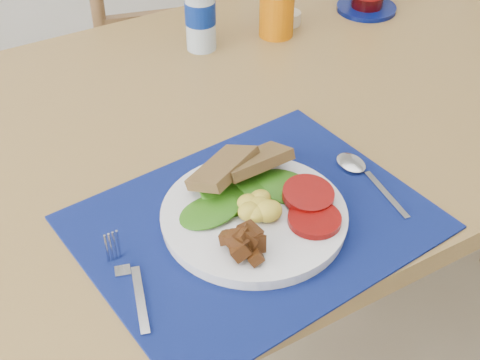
# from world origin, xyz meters

# --- Properties ---
(table) EXTENTS (1.40, 0.90, 0.75)m
(table) POSITION_xyz_m (0.00, 0.20, 0.67)
(table) COLOR brown
(table) RESTS_ON ground
(chair_far) EXTENTS (0.48, 0.47, 1.07)m
(chair_far) POSITION_xyz_m (0.05, 0.85, 0.55)
(chair_far) COLOR brown
(chair_far) RESTS_ON ground
(placemat) EXTENTS (0.52, 0.43, 0.00)m
(placemat) POSITION_xyz_m (-0.23, -0.07, 0.75)
(placemat) COLOR black
(placemat) RESTS_ON table
(breakfast_plate) EXTENTS (0.27, 0.27, 0.06)m
(breakfast_plate) POSITION_xyz_m (-0.23, -0.07, 0.77)
(breakfast_plate) COLOR silver
(breakfast_plate) RESTS_ON placemat
(fork) EXTENTS (0.04, 0.16, 0.00)m
(fork) POSITION_xyz_m (-0.43, -0.08, 0.76)
(fork) COLOR #B2B5BA
(fork) RESTS_ON placemat
(spoon) EXTENTS (0.04, 0.18, 0.01)m
(spoon) POSITION_xyz_m (-0.02, -0.06, 0.76)
(spoon) COLOR #B2B5BA
(spoon) RESTS_ON placemat
(water_bottle) EXTENTS (0.06, 0.06, 0.21)m
(water_bottle) POSITION_xyz_m (-0.04, 0.45, 0.84)
(water_bottle) COLOR #ADBFCC
(water_bottle) RESTS_ON table
(juice_glass) EXTENTS (0.07, 0.07, 0.10)m
(juice_glass) POSITION_xyz_m (0.13, 0.42, 0.80)
(juice_glass) COLOR #CA6405
(juice_glass) RESTS_ON table
(ramekin) EXTENTS (0.05, 0.05, 0.03)m
(ramekin) POSITION_xyz_m (0.18, 0.45, 0.76)
(ramekin) COLOR #C4B28F
(ramekin) RESTS_ON table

